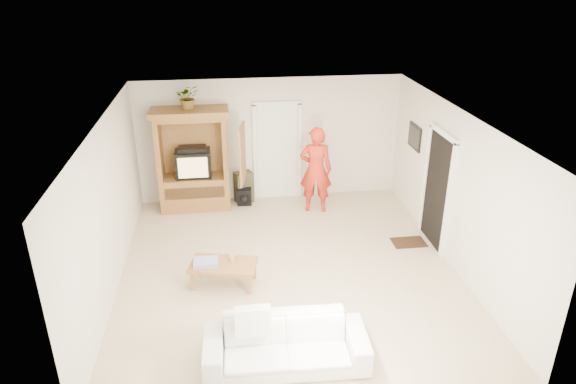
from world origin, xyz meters
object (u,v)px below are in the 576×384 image
at_px(armoire, 195,166).
at_px(sofa, 286,344).
at_px(coffee_table, 223,266).
at_px(man, 316,170).

relative_size(armoire, sofa, 1.02).
relative_size(armoire, coffee_table, 1.85).
height_order(armoire, man, armoire).
xyz_separation_m(armoire, sofa, (1.25, -4.84, -0.61)).
bearing_deg(coffee_table, sofa, -55.01).
bearing_deg(man, sofa, 86.01).
distance_m(armoire, coffee_table, 3.05).
distance_m(armoire, man, 2.46).
bearing_deg(armoire, man, -11.28).
height_order(armoire, sofa, armoire).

